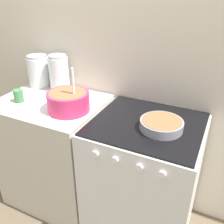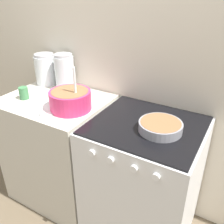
{
  "view_description": "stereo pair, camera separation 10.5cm",
  "coord_description": "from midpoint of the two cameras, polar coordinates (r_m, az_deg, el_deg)",
  "views": [
    {
      "loc": [
        0.74,
        -0.98,
        1.68
      ],
      "look_at": [
        0.14,
        0.26,
        0.96
      ],
      "focal_mm": 40.0,
      "sensor_mm": 36.0,
      "label": 1
    },
    {
      "loc": [
        0.84,
        -0.93,
        1.68
      ],
      "look_at": [
        0.14,
        0.26,
        0.96
      ],
      "focal_mm": 40.0,
      "sensor_mm": 36.0,
      "label": 2
    }
  ],
  "objects": [
    {
      "name": "recipe_page",
      "position": [
        1.75,
        -16.89,
        0.39
      ],
      "size": [
        0.25,
        0.27,
        0.01
      ],
      "color": "white",
      "rests_on": "countertop_cabinet"
    },
    {
      "name": "wall_back",
      "position": [
        1.85,
        -0.37,
        12.57
      ],
      "size": [
        4.52,
        0.05,
        2.4
      ],
      "color": "beige",
      "rests_on": "ground_plane"
    },
    {
      "name": "storage_jar_left",
      "position": [
        2.16,
        -17.69,
        8.49
      ],
      "size": [
        0.17,
        0.17,
        0.25
      ],
      "color": "silver",
      "rests_on": "countertop_cabinet"
    },
    {
      "name": "baking_pan",
      "position": [
        1.48,
        9.26,
        -2.87
      ],
      "size": [
        0.25,
        0.25,
        0.06
      ],
      "color": "gray",
      "rests_on": "stove"
    },
    {
      "name": "storage_jar_middle",
      "position": [
        2.03,
        -13.43,
        8.15
      ],
      "size": [
        0.15,
        0.15,
        0.28
      ],
      "color": "silver",
      "rests_on": "countertop_cabinet"
    },
    {
      "name": "countertop_cabinet",
      "position": [
        2.12,
        -13.9,
        -8.73
      ],
      "size": [
        0.76,
        0.63,
        0.91
      ],
      "color": "beige",
      "rests_on": "ground_plane"
    },
    {
      "name": "measuring_spoon",
      "position": [
        1.66,
        -18.2,
        -0.93
      ],
      "size": [
        0.12,
        0.04,
        0.04
      ],
      "color": "white",
      "rests_on": "countertop_cabinet"
    },
    {
      "name": "mixing_bowl",
      "position": [
        1.68,
        -11.71,
        2.61
      ],
      "size": [
        0.28,
        0.28,
        0.3
      ],
      "color": "#E0336B",
      "rests_on": "countertop_cabinet"
    },
    {
      "name": "stove",
      "position": [
        1.81,
        5.44,
        -15.07
      ],
      "size": [
        0.69,
        0.65,
        0.91
      ],
      "color": "silver",
      "rests_on": "ground_plane"
    },
    {
      "name": "tin_can",
      "position": [
        1.93,
        -22.05,
        3.42
      ],
      "size": [
        0.07,
        0.07,
        0.09
      ],
      "color": "#3F7F4C",
      "rests_on": "countertop_cabinet"
    }
  ]
}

